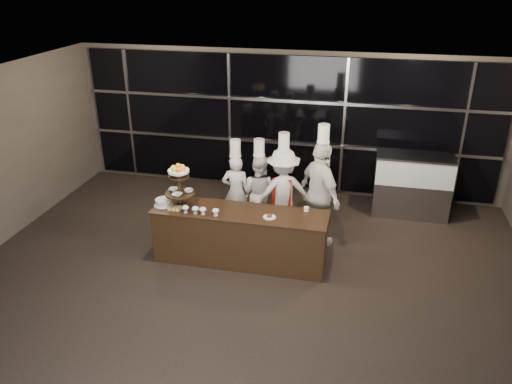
% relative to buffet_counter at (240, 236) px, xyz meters
% --- Properties ---
extents(room, '(10.00, 10.00, 10.00)m').
position_rel_buffet_counter_xyz_m(room, '(0.23, -1.90, 1.03)').
color(room, black).
rests_on(room, ground).
extents(window_wall, '(8.60, 0.10, 2.80)m').
position_rel_buffet_counter_xyz_m(window_wall, '(0.23, 3.03, 1.04)').
color(window_wall, black).
rests_on(window_wall, ground).
extents(buffet_counter, '(2.84, 0.74, 0.92)m').
position_rel_buffet_counter_xyz_m(buffet_counter, '(0.00, 0.00, 0.00)').
color(buffet_counter, black).
rests_on(buffet_counter, ground).
extents(display_stand, '(0.48, 0.48, 0.74)m').
position_rel_buffet_counter_xyz_m(display_stand, '(-1.00, -0.00, 0.87)').
color(display_stand, black).
rests_on(display_stand, buffet_counter).
extents(compotes, '(0.61, 0.11, 0.12)m').
position_rel_buffet_counter_xyz_m(compotes, '(-0.60, -0.22, 0.54)').
color(compotes, silver).
rests_on(compotes, buffet_counter).
extents(layer_cake, '(0.30, 0.30, 0.11)m').
position_rel_buffet_counter_xyz_m(layer_cake, '(-1.28, -0.05, 0.51)').
color(layer_cake, white).
rests_on(layer_cake, buffet_counter).
extents(pastry_squares, '(0.20, 0.13, 0.05)m').
position_rel_buffet_counter_xyz_m(pastry_squares, '(-1.04, -0.17, 0.48)').
color(pastry_squares, '#D7BC69').
rests_on(pastry_squares, buffet_counter).
extents(small_plate, '(0.20, 0.20, 0.05)m').
position_rel_buffet_counter_xyz_m(small_plate, '(0.50, -0.10, 0.47)').
color(small_plate, white).
rests_on(small_plate, buffet_counter).
extents(chef_cup, '(0.08, 0.08, 0.07)m').
position_rel_buffet_counter_xyz_m(chef_cup, '(1.04, 0.25, 0.49)').
color(chef_cup, white).
rests_on(chef_cup, buffet_counter).
extents(display_case, '(1.45, 0.63, 1.24)m').
position_rel_buffet_counter_xyz_m(display_case, '(2.84, 2.40, 0.22)').
color(display_case, '#A5A5AA').
rests_on(display_case, ground).
extents(chef_a, '(0.55, 0.39, 1.73)m').
position_rel_buffet_counter_xyz_m(chef_a, '(-0.36, 1.14, 0.29)').
color(chef_a, silver).
rests_on(chef_a, ground).
extents(chef_b, '(0.81, 0.70, 1.73)m').
position_rel_buffet_counter_xyz_m(chef_b, '(0.05, 1.24, 0.27)').
color(chef_b, silver).
rests_on(chef_b, ground).
extents(chef_c, '(1.20, 0.98, 1.92)m').
position_rel_buffet_counter_xyz_m(chef_c, '(0.51, 1.12, 0.36)').
color(chef_c, silver).
rests_on(chef_c, ground).
extents(chef_d, '(1.04, 1.16, 2.19)m').
position_rel_buffet_counter_xyz_m(chef_d, '(1.20, 0.87, 0.49)').
color(chef_d, silver).
rests_on(chef_d, ground).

